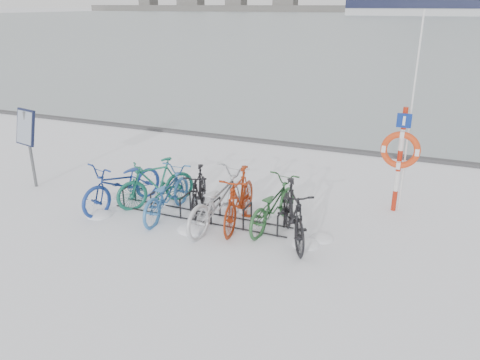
# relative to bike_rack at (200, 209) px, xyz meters

# --- Properties ---
(ground) EXTENTS (900.00, 900.00, 0.00)m
(ground) POSITION_rel_bike_rack_xyz_m (0.00, 0.00, -0.18)
(ground) COLOR white
(ground) RESTS_ON ground
(ice_sheet) EXTENTS (400.00, 298.00, 0.02)m
(ice_sheet) POSITION_rel_bike_rack_xyz_m (0.00, 155.00, -0.17)
(ice_sheet) COLOR #9BA9AF
(ice_sheet) RESTS_ON ground
(quay_edge) EXTENTS (400.00, 0.25, 0.10)m
(quay_edge) POSITION_rel_bike_rack_xyz_m (0.00, 5.90, -0.13)
(quay_edge) COLOR #3F3F42
(quay_edge) RESTS_ON ground
(bike_rack) EXTENTS (4.00, 0.48, 0.46)m
(bike_rack) POSITION_rel_bike_rack_xyz_m (0.00, 0.00, 0.00)
(bike_rack) COLOR black
(bike_rack) RESTS_ON ground
(info_board) EXTENTS (0.69, 0.38, 1.95)m
(info_board) POSITION_rel_bike_rack_xyz_m (-4.63, 0.01, 1.23)
(info_board) COLOR #595B5E
(info_board) RESTS_ON ground
(lifebuoy_station) EXTENTS (0.81, 0.23, 4.18)m
(lifebuoy_station) POSITION_rel_bike_rack_xyz_m (3.78, 1.91, 1.22)
(lifebuoy_station) COLOR #A9210D
(lifebuoy_station) RESTS_ON ground
(shoreline) EXTENTS (180.00, 12.00, 9.50)m
(shoreline) POSITION_rel_bike_rack_xyz_m (-122.02, 260.00, 2.61)
(shoreline) COLOR #505050
(shoreline) RESTS_ON ground
(bike_0) EXTENTS (1.28, 2.28, 1.13)m
(bike_0) POSITION_rel_bike_rack_xyz_m (-1.85, -0.12, 0.39)
(bike_0) COLOR navy
(bike_0) RESTS_ON ground
(bike_1) EXTENTS (1.52, 1.78, 1.11)m
(bike_1) POSITION_rel_bike_rack_xyz_m (-1.23, 0.24, 0.37)
(bike_1) COLOR #18624E
(bike_1) RESTS_ON ground
(bike_2) EXTENTS (0.78, 2.00, 1.03)m
(bike_2) POSITION_rel_bike_rack_xyz_m (-0.73, -0.14, 0.34)
(bike_2) COLOR #336FB1
(bike_2) RESTS_ON ground
(bike_3) EXTENTS (0.96, 1.77, 1.02)m
(bike_3) POSITION_rel_bike_rack_xyz_m (-0.16, 0.25, 0.33)
(bike_3) COLOR black
(bike_3) RESTS_ON ground
(bike_4) EXTENTS (1.05, 2.30, 1.16)m
(bike_4) POSITION_rel_bike_rack_xyz_m (0.50, -0.16, 0.40)
(bike_4) COLOR #B7BAC0
(bike_4) RESTS_ON ground
(bike_5) EXTENTS (0.75, 2.02, 1.19)m
(bike_5) POSITION_rel_bike_rack_xyz_m (0.88, 0.03, 0.41)
(bike_5) COLOR maroon
(bike_5) RESTS_ON ground
(bike_6) EXTENTS (0.94, 2.01, 1.01)m
(bike_6) POSITION_rel_bike_rack_xyz_m (1.54, 0.23, 0.33)
(bike_6) COLOR #295B2F
(bike_6) RESTS_ON ground
(bike_7) EXTENTS (1.39, 1.98, 1.17)m
(bike_7) POSITION_rel_bike_rack_xyz_m (2.10, -0.21, 0.40)
(bike_7) COLOR black
(bike_7) RESTS_ON ground
(snow_drifts) EXTENTS (5.59, 1.94, 0.21)m
(snow_drifts) POSITION_rel_bike_rack_xyz_m (0.18, -0.16, -0.18)
(snow_drifts) COLOR white
(snow_drifts) RESTS_ON ground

